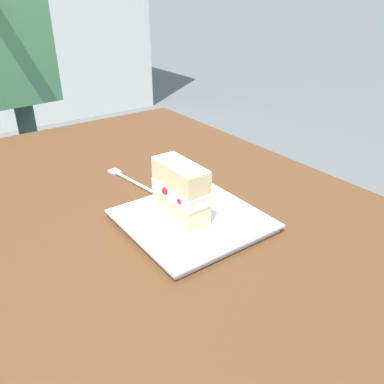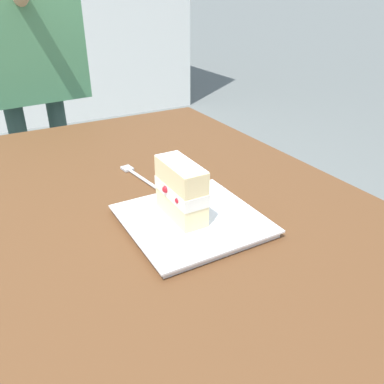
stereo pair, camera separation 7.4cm
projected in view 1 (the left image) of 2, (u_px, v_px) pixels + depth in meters
The scene contains 4 objects.
patio_table at pixel (108, 249), 0.87m from camera, with size 1.21×1.07×0.75m.
dessert_plate at pixel (192, 221), 0.77m from camera, with size 0.25×0.25×0.02m.
cake_slice at pixel (181, 191), 0.74m from camera, with size 0.13×0.06×0.11m.
dessert_fork at pixel (128, 179), 0.95m from camera, with size 0.17×0.04×0.01m.
Camera 1 is at (0.68, -0.26, 1.17)m, focal length 36.45 mm.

